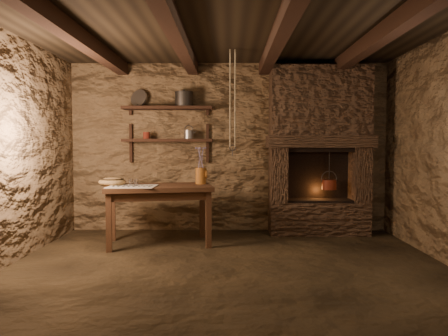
{
  "coord_description": "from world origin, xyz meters",
  "views": [
    {
      "loc": [
        0.01,
        -4.28,
        1.24
      ],
      "look_at": [
        -0.05,
        0.9,
        0.96
      ],
      "focal_mm": 35.0,
      "sensor_mm": 36.0,
      "label": 1
    }
  ],
  "objects_px": {
    "red_pot": "(329,184)",
    "work_table": "(159,213)",
    "stoneware_jug": "(201,168)",
    "wooden_bowl": "(112,182)",
    "iron_stockpot": "(184,100)"
  },
  "relations": [
    {
      "from": "red_pot",
      "to": "work_table",
      "type": "bearing_deg",
      "value": -164.39
    },
    {
      "from": "work_table",
      "to": "iron_stockpot",
      "type": "xyz_separation_m",
      "value": [
        0.24,
        0.75,
        1.47
      ]
    },
    {
      "from": "red_pot",
      "to": "wooden_bowl",
      "type": "bearing_deg",
      "value": -167.61
    },
    {
      "from": "work_table",
      "to": "stoneware_jug",
      "type": "bearing_deg",
      "value": 9.56
    },
    {
      "from": "work_table",
      "to": "iron_stockpot",
      "type": "height_order",
      "value": "iron_stockpot"
    },
    {
      "from": "red_pot",
      "to": "stoneware_jug",
      "type": "bearing_deg",
      "value": -165.85
    },
    {
      "from": "work_table",
      "to": "red_pot",
      "type": "bearing_deg",
      "value": 4.79
    },
    {
      "from": "work_table",
      "to": "stoneware_jug",
      "type": "xyz_separation_m",
      "value": [
        0.51,
        0.19,
        0.55
      ]
    },
    {
      "from": "stoneware_jug",
      "to": "wooden_bowl",
      "type": "distance_m",
      "value": 1.12
    },
    {
      "from": "wooden_bowl",
      "to": "iron_stockpot",
      "type": "relative_size",
      "value": 1.35
    },
    {
      "from": "work_table",
      "to": "red_pot",
      "type": "relative_size",
      "value": 2.6
    },
    {
      "from": "iron_stockpot",
      "to": "red_pot",
      "type": "distance_m",
      "value": 2.32
    },
    {
      "from": "stoneware_jug",
      "to": "red_pot",
      "type": "relative_size",
      "value": 0.89
    },
    {
      "from": "work_table",
      "to": "wooden_bowl",
      "type": "distance_m",
      "value": 0.69
    },
    {
      "from": "work_table",
      "to": "iron_stockpot",
      "type": "relative_size",
      "value": 5.68
    }
  ]
}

